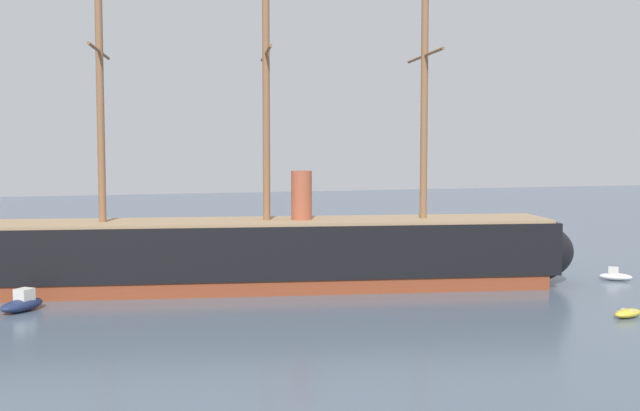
{
  "coord_description": "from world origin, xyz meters",
  "views": [
    {
      "loc": [
        -22.18,
        -16.79,
        13.69
      ],
      "look_at": [
        -4.58,
        40.71,
        9.01
      ],
      "focal_mm": 46.68,
      "sensor_mm": 36.0,
      "label": 1
    }
  ],
  "objects_px": {
    "dinghy_alongside_stern": "(628,313)",
    "motorboat_far_left": "(22,303)",
    "motorboat_far_right": "(615,276)",
    "tall_ship": "(267,253)",
    "dinghy_distant_centre": "(328,272)"
  },
  "relations": [
    {
      "from": "dinghy_alongside_stern",
      "to": "motorboat_far_left",
      "type": "xyz_separation_m",
      "value": [
        -45.11,
        16.36,
        0.29
      ]
    },
    {
      "from": "motorboat_far_right",
      "to": "tall_ship",
      "type": "bearing_deg",
      "value": 170.73
    },
    {
      "from": "motorboat_far_left",
      "to": "dinghy_distant_centre",
      "type": "height_order",
      "value": "motorboat_far_left"
    },
    {
      "from": "tall_ship",
      "to": "dinghy_alongside_stern",
      "type": "relative_size",
      "value": 20.74
    },
    {
      "from": "motorboat_far_left",
      "to": "motorboat_far_right",
      "type": "xyz_separation_m",
      "value": [
        55.06,
        -1.39,
        -0.17
      ]
    },
    {
      "from": "motorboat_far_left",
      "to": "motorboat_far_right",
      "type": "relative_size",
      "value": 1.34
    },
    {
      "from": "tall_ship",
      "to": "dinghy_distant_centre",
      "type": "relative_size",
      "value": 23.02
    },
    {
      "from": "tall_ship",
      "to": "motorboat_far_right",
      "type": "distance_m",
      "value": 34.4
    },
    {
      "from": "motorboat_far_right",
      "to": "motorboat_far_left",
      "type": "bearing_deg",
      "value": 178.56
    },
    {
      "from": "motorboat_far_right",
      "to": "dinghy_distant_centre",
      "type": "relative_size",
      "value": 1.17
    },
    {
      "from": "dinghy_distant_centre",
      "to": "motorboat_far_right",
      "type": "bearing_deg",
      "value": -23.23
    },
    {
      "from": "tall_ship",
      "to": "motorboat_far_right",
      "type": "height_order",
      "value": "tall_ship"
    },
    {
      "from": "dinghy_alongside_stern",
      "to": "tall_ship",
      "type": "bearing_deg",
      "value": 139.37
    },
    {
      "from": "tall_ship",
      "to": "motorboat_far_left",
      "type": "relative_size",
      "value": 14.61
    },
    {
      "from": "motorboat_far_left",
      "to": "dinghy_distant_centre",
      "type": "relative_size",
      "value": 1.58
    }
  ]
}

